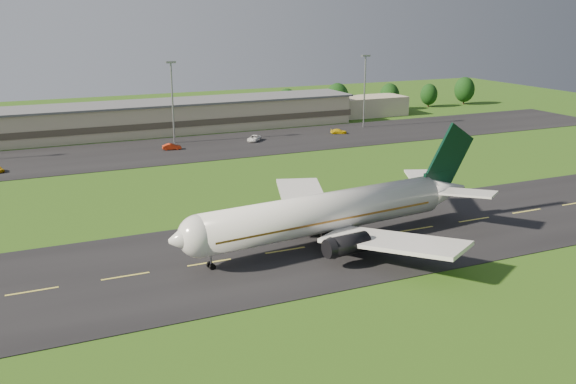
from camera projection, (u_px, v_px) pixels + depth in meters
name	position (u px, v px, depth m)	size (l,w,h in m)	color
ground	(285.00, 251.00, 89.27)	(360.00, 360.00, 0.00)	#234E13
taxiway	(285.00, 251.00, 89.25)	(220.00, 30.00, 0.10)	black
apron	(162.00, 151.00, 152.42)	(260.00, 30.00, 0.10)	black
airliner	(329.00, 213.00, 90.78)	(51.23, 41.93, 15.57)	silver
terminal	(164.00, 118.00, 175.08)	(145.00, 16.00, 8.40)	tan
light_mast_centre	(172.00, 92.00, 157.94)	(2.40, 1.20, 20.35)	gray
light_mast_east	(365.00, 82.00, 179.62)	(2.40, 1.20, 20.35)	gray
tree_line	(240.00, 104.00, 192.81)	(200.51, 8.08, 9.89)	black
service_vehicle_b	(172.00, 147.00, 153.21)	(1.56, 4.47, 1.47)	#9D230A
service_vehicle_c	(254.00, 138.00, 163.33)	(2.42, 5.24, 1.46)	white
service_vehicle_d	(339.00, 131.00, 173.09)	(1.79, 4.39, 1.27)	yellow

